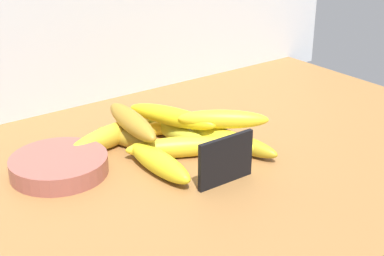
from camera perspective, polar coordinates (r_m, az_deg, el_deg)
name	(u,v)px	position (r cm, az deg, el deg)	size (l,w,h in cm)	color
counter_top	(226,158)	(108.44, 3.46, -3.01)	(110.00, 76.00, 3.00)	olive
chalkboard_sign	(225,162)	(95.07, 3.37, -3.39)	(11.00, 1.80, 8.40)	black
fruit_bowl	(59,165)	(101.41, -13.16, -3.65)	(16.95, 16.95, 3.18)	#914C42
banana_0	(216,138)	(107.93, 2.46, -0.97)	(16.91, 4.30, 4.30)	yellow
banana_1	(158,162)	(98.97, -3.41, -3.41)	(17.01, 4.15, 4.15)	gold
banana_2	(181,147)	(104.62, -1.07, -1.91)	(20.54, 3.88, 3.88)	yellow
banana_3	(180,134)	(110.39, -1.24, -0.60)	(20.81, 3.53, 3.53)	gold
banana_4	(130,139)	(109.15, -6.26, -1.06)	(15.93, 3.44, 3.44)	olive
banana_5	(240,143)	(107.06, 4.82, -1.50)	(16.60, 3.45, 3.45)	#AE941F
banana_6	(112,135)	(109.87, -8.06, -0.75)	(20.38, 4.28, 4.28)	gold
banana_7	(186,125)	(114.95, -0.61, 0.35)	(20.81, 3.29, 3.29)	yellow
banana_8	(172,116)	(109.24, -2.06, 1.17)	(19.15, 3.64, 3.64)	yellow
banana_9	(132,122)	(107.06, -6.04, 0.63)	(18.91, 4.04, 4.04)	olive
banana_10	(221,120)	(105.93, 2.97, 0.83)	(16.99, 3.52, 3.52)	yellow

